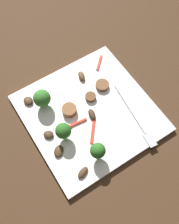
# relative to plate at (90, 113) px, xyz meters

# --- Properties ---
(ground_plane) EXTENTS (1.40, 1.40, 0.00)m
(ground_plane) POSITION_rel_plate_xyz_m (0.00, 0.00, -0.01)
(ground_plane) COLOR #422B19
(plate) EXTENTS (0.29, 0.29, 0.01)m
(plate) POSITION_rel_plate_xyz_m (0.00, 0.00, 0.00)
(plate) COLOR white
(plate) RESTS_ON ground_plane
(fork) EXTENTS (0.18, 0.03, 0.00)m
(fork) POSITION_rel_plate_xyz_m (0.08, 0.08, 0.01)
(fork) COLOR silver
(fork) RESTS_ON plate
(broccoli_floret_0) EXTENTS (0.04, 0.04, 0.05)m
(broccoli_floret_0) POSITION_rel_plate_xyz_m (0.02, -0.08, 0.04)
(broccoli_floret_0) COLOR #347525
(broccoli_floret_0) RESTS_ON plate
(broccoli_floret_1) EXTENTS (0.03, 0.03, 0.05)m
(broccoli_floret_1) POSITION_rel_plate_xyz_m (0.10, -0.04, 0.04)
(broccoli_floret_1) COLOR #347525
(broccoli_floret_1) RESTS_ON plate
(broccoli_floret_2) EXTENTS (0.04, 0.04, 0.05)m
(broccoli_floret_2) POSITION_rel_plate_xyz_m (-0.08, -0.08, 0.04)
(broccoli_floret_2) COLOR #408630
(broccoli_floret_2) RESTS_ON plate
(sausage_slice_0) EXTENTS (0.04, 0.04, 0.01)m
(sausage_slice_0) POSITION_rel_plate_xyz_m (-0.03, 0.02, 0.01)
(sausage_slice_0) COLOR brown
(sausage_slice_0) RESTS_ON plate
(sausage_slice_1) EXTENTS (0.04, 0.04, 0.02)m
(sausage_slice_1) POSITION_rel_plate_xyz_m (-0.03, -0.04, 0.01)
(sausage_slice_1) COLOR brown
(sausage_slice_1) RESTS_ON plate
(sausage_slice_2) EXTENTS (0.04, 0.04, 0.01)m
(sausage_slice_2) POSITION_rel_plate_xyz_m (-0.04, 0.07, 0.01)
(sausage_slice_2) COLOR brown
(sausage_slice_2) RESTS_ON plate
(mushroom_0) EXTENTS (0.03, 0.02, 0.01)m
(mushroom_0) POSITION_rel_plate_xyz_m (-0.09, 0.04, 0.01)
(mushroom_0) COLOR brown
(mushroom_0) RESTS_ON plate
(mushroom_1) EXTENTS (0.03, 0.03, 0.01)m
(mushroom_1) POSITION_rel_plate_xyz_m (0.05, -0.11, 0.01)
(mushroom_1) COLOR #422B19
(mushroom_1) RESTS_ON plate
(mushroom_2) EXTENTS (0.03, 0.02, 0.01)m
(mushroom_2) POSITION_rel_plate_xyz_m (0.01, -0.00, 0.01)
(mushroom_2) COLOR #422B19
(mushroom_2) RESTS_ON plate
(mushroom_3) EXTENTS (0.03, 0.03, 0.01)m
(mushroom_3) POSITION_rel_plate_xyz_m (-0.00, -0.11, 0.01)
(mushroom_3) COLOR #422B19
(mushroom_3) RESTS_ON plate
(mushroom_4) EXTENTS (0.02, 0.03, 0.01)m
(mushroom_4) POSITION_rel_plate_xyz_m (0.12, -0.09, 0.01)
(mushroom_4) COLOR #422B19
(mushroom_4) RESTS_ON plate
(mushroom_5) EXTENTS (0.03, 0.02, 0.01)m
(mushroom_5) POSITION_rel_plate_xyz_m (-0.10, -0.11, 0.01)
(mushroom_5) COLOR #4C331E
(mushroom_5) RESTS_ON plate
(pepper_strip_0) EXTENTS (0.04, 0.04, 0.00)m
(pepper_strip_0) POSITION_rel_plate_xyz_m (-0.11, 0.10, 0.01)
(pepper_strip_0) COLOR red
(pepper_strip_0) RESTS_ON plate
(pepper_strip_1) EXTENTS (0.05, 0.04, 0.00)m
(pepper_strip_1) POSITION_rel_plate_xyz_m (0.05, -0.02, 0.01)
(pepper_strip_1) COLOR red
(pepper_strip_1) RESTS_ON plate
(pepper_strip_2) EXTENTS (0.01, 0.05, 0.00)m
(pepper_strip_2) POSITION_rel_plate_xyz_m (0.01, -0.04, 0.01)
(pepper_strip_2) COLOR red
(pepper_strip_2) RESTS_ON plate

